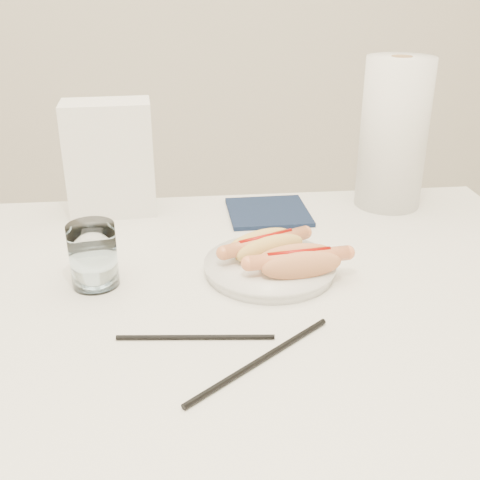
{
  "coord_description": "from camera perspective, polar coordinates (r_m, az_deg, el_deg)",
  "views": [
    {
      "loc": [
        -0.04,
        -0.79,
        1.2
      ],
      "look_at": [
        0.05,
        0.02,
        0.82
      ],
      "focal_mm": 44.46,
      "sensor_mm": 36.0,
      "label": 1
    }
  ],
  "objects": [
    {
      "name": "paper_towel_roll",
      "position": [
        1.22,
        14.52,
        9.82
      ],
      "size": [
        0.15,
        0.15,
        0.29
      ],
      "primitive_type": "cylinder",
      "rotation": [
        0.0,
        0.0,
        -0.18
      ],
      "color": "white",
      "rests_on": "table"
    },
    {
      "name": "water_glass",
      "position": [
        0.92,
        -13.91,
        -1.44
      ],
      "size": [
        0.07,
        0.07,
        0.1
      ],
      "primitive_type": "cylinder",
      "color": "white",
      "rests_on": "table"
    },
    {
      "name": "chopstick_far",
      "position": [
        0.79,
        -4.3,
        -9.29
      ],
      "size": [
        0.21,
        0.03,
        0.01
      ],
      "primitive_type": "cylinder",
      "rotation": [
        0.0,
        1.57,
        -0.1
      ],
      "color": "black",
      "rests_on": "table"
    },
    {
      "name": "napkin_box",
      "position": [
        1.18,
        -12.37,
        7.64
      ],
      "size": [
        0.17,
        0.1,
        0.22
      ],
      "primitive_type": "cube",
      "rotation": [
        0.0,
        0.0,
        0.06
      ],
      "color": "white",
      "rests_on": "table"
    },
    {
      "name": "navy_napkin",
      "position": [
        1.18,
        2.72,
        2.71
      ],
      "size": [
        0.16,
        0.16,
        0.01
      ],
      "primitive_type": "cube",
      "rotation": [
        0.0,
        0.0,
        0.02
      ],
      "color": "#111C36",
      "rests_on": "table"
    },
    {
      "name": "table",
      "position": [
        0.94,
        -2.99,
        -7.82
      ],
      "size": [
        1.2,
        0.8,
        0.75
      ],
      "color": "white",
      "rests_on": "ground"
    },
    {
      "name": "hotdog_right",
      "position": [
        0.91,
        5.66,
        -2.11
      ],
      "size": [
        0.16,
        0.08,
        0.04
      ],
      "rotation": [
        0.0,
        0.0,
        0.13
      ],
      "color": "#E38D58",
      "rests_on": "plate"
    },
    {
      "name": "chopstick_near",
      "position": [
        0.75,
        2.02,
        -11.4
      ],
      "size": [
        0.2,
        0.16,
        0.01
      ],
      "primitive_type": "cylinder",
      "rotation": [
        0.0,
        1.57,
        0.67
      ],
      "color": "black",
      "rests_on": "table"
    },
    {
      "name": "plate",
      "position": [
        0.95,
        2.88,
        -2.75
      ],
      "size": [
        0.25,
        0.25,
        0.02
      ],
      "primitive_type": "cylinder",
      "rotation": [
        0.0,
        0.0,
        0.3
      ],
      "color": "white",
      "rests_on": "table"
    },
    {
      "name": "hotdog_left",
      "position": [
        0.96,
        2.47,
        -0.58
      ],
      "size": [
        0.15,
        0.11,
        0.04
      ],
      "rotation": [
        0.0,
        0.0,
        0.42
      ],
      "color": "#F0BF60",
      "rests_on": "plate"
    }
  ]
}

